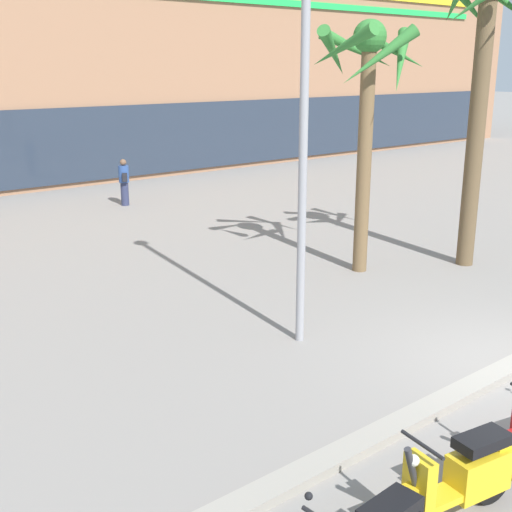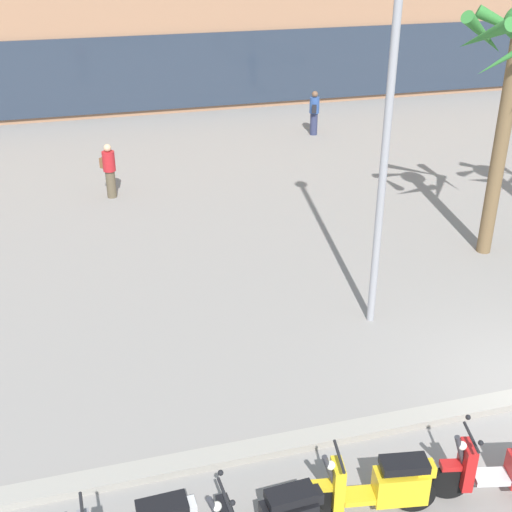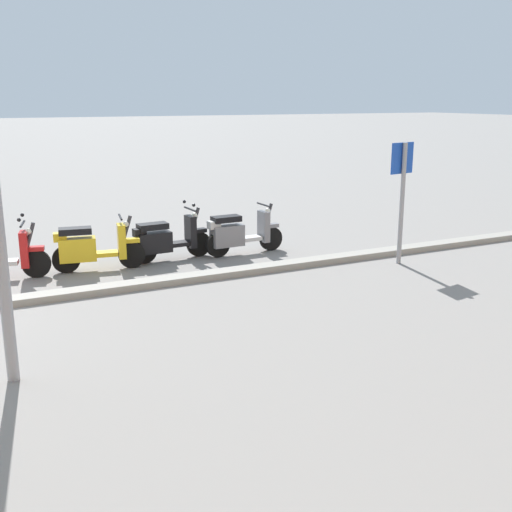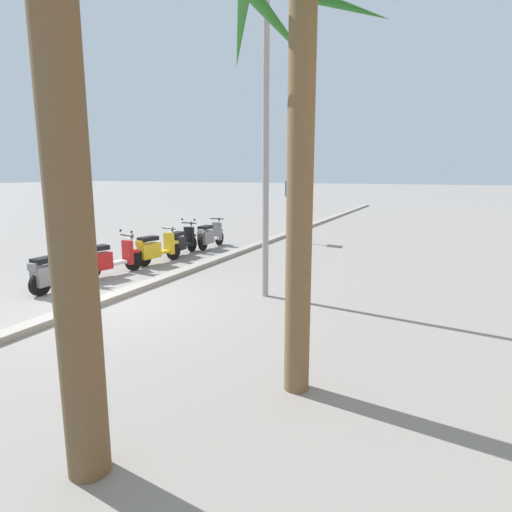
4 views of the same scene
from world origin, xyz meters
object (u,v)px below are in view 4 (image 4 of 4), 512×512
Objects in this scene: palm_tree_mid_walkway at (305,42)px; street_lamp at (266,78)px; scooter_red_tail_end at (108,259)px; crossing_sign at (288,204)px; scooter_black_second_in_line at (181,242)px; scooter_grey_gap_after_mid at (58,271)px; scooter_yellow_last_in_row at (156,249)px; scooter_grey_mid_centre at (209,236)px.

street_lamp is (-3.76, -2.08, 0.48)m from palm_tree_mid_walkway.
crossing_sign reaches higher than scooter_red_tail_end.
crossing_sign reaches higher than scooter_black_second_in_line.
palm_tree_mid_walkway reaches higher than scooter_grey_gap_after_mid.
scooter_red_tail_end is (1.81, -0.18, 0.00)m from scooter_yellow_last_in_row.
palm_tree_mid_walkway is at bearing 71.81° from scooter_grey_gap_after_mid.
crossing_sign is 0.31× the size of street_lamp.
palm_tree_mid_walkway is at bearing 28.92° from street_lamp.
scooter_black_second_in_line is 0.94× the size of scooter_red_tail_end.
street_lamp reaches higher than crossing_sign.
scooter_yellow_last_in_row is at bearing -20.68° from crossing_sign.
street_lamp is (7.50, 2.27, 3.12)m from crossing_sign.
scooter_grey_gap_after_mid is (6.48, -0.27, -0.00)m from scooter_grey_mid_centre.
scooter_red_tail_end is 0.34× the size of palm_tree_mid_walkway.
scooter_black_second_in_line and scooter_red_tail_end have the same top height.
street_lamp is (4.91, 4.33, 4.17)m from scooter_grey_mid_centre.
scooter_yellow_last_in_row is at bearing -1.45° from scooter_grey_mid_centre.
scooter_yellow_last_in_row is 0.32× the size of palm_tree_mid_walkway.
scooter_grey_mid_centre and scooter_yellow_last_in_row have the same top height.
scooter_grey_gap_after_mid is at bearing -0.52° from scooter_red_tail_end.
street_lamp is (0.03, 4.58, 4.17)m from scooter_red_tail_end.
scooter_black_second_in_line is 3.34m from scooter_red_tail_end.
scooter_grey_mid_centre is 1.04× the size of scooter_black_second_in_line.
scooter_yellow_last_in_row is 6.34m from street_lamp.
crossing_sign is 8.44m from street_lamp.
street_lamp reaches higher than scooter_red_tail_end.
palm_tree_mid_walkway is (2.19, 6.67, 3.69)m from scooter_grey_gap_after_mid.
scooter_grey_mid_centre is 7.76m from street_lamp.
scooter_grey_gap_after_mid is 0.24× the size of street_lamp.
scooter_grey_mid_centre is 1.55m from scooter_black_second_in_line.
palm_tree_mid_walkway is at bearing 36.43° from scooter_grey_mid_centre.
scooter_grey_mid_centre is at bearing -38.48° from crossing_sign.
scooter_black_second_in_line is at bearing -137.25° from palm_tree_mid_walkway.
scooter_grey_mid_centre is 0.96× the size of scooter_grey_gap_after_mid.
scooter_black_second_in_line is 10.40m from palm_tree_mid_walkway.
scooter_grey_gap_after_mid is 7.93m from palm_tree_mid_walkway.
scooter_yellow_last_in_row is 1.82m from scooter_red_tail_end.
scooter_black_second_in_line is 1.53m from scooter_yellow_last_in_row.
palm_tree_mid_walkway is at bearing 21.11° from crossing_sign.
scooter_red_tail_end is at bearing 179.48° from scooter_grey_gap_after_mid.
palm_tree_mid_walkway is (3.79, 6.66, 3.69)m from scooter_red_tail_end.
scooter_grey_gap_after_mid is at bearing -3.19° from scooter_yellow_last_in_row.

